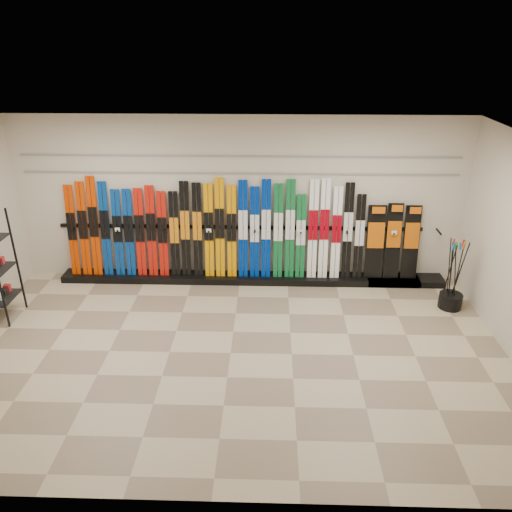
{
  "coord_description": "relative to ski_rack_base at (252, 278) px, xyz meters",
  "views": [
    {
      "loc": [
        0.55,
        -5.99,
        4.29
      ],
      "look_at": [
        0.34,
        1.0,
        1.1
      ],
      "focal_mm": 35.0,
      "sensor_mm": 36.0,
      "label": 1
    }
  ],
  "objects": [
    {
      "name": "ski_poles",
      "position": [
        3.36,
        -0.84,
        0.55
      ],
      "size": [
        0.32,
        0.31,
        1.18
      ],
      "color": "black",
      "rests_on": "pole_bin"
    },
    {
      "name": "slatwall_rail_0",
      "position": [
        -0.22,
        0.2,
        1.94
      ],
      "size": [
        7.6,
        0.02,
        0.03
      ],
      "primitive_type": "cube",
      "color": "gray",
      "rests_on": "back_wall"
    },
    {
      "name": "slatwall_rail_1",
      "position": [
        -0.22,
        0.2,
        2.24
      ],
      "size": [
        7.6,
        0.02,
        0.03
      ],
      "primitive_type": "cube",
      "color": "gray",
      "rests_on": "back_wall"
    },
    {
      "name": "pole_bin",
      "position": [
        3.38,
        -0.86,
        0.07
      ],
      "size": [
        0.38,
        0.38,
        0.25
      ],
      "primitive_type": "cylinder",
      "color": "black",
      "rests_on": "floor"
    },
    {
      "name": "floor",
      "position": [
        -0.22,
        -2.28,
        -0.06
      ],
      "size": [
        8.0,
        8.0,
        0.0
      ],
      "primitive_type": "plane",
      "color": "#87745D",
      "rests_on": "ground"
    },
    {
      "name": "skis",
      "position": [
        -0.66,
        0.06,
        0.91
      ],
      "size": [
        5.37,
        0.25,
        1.82
      ],
      "color": "#C93300",
      "rests_on": "ski_rack_base"
    },
    {
      "name": "ceiling",
      "position": [
        -0.22,
        -2.28,
        2.94
      ],
      "size": [
        8.0,
        8.0,
        0.0
      ],
      "primitive_type": "plane",
      "rotation": [
        3.14,
        0.0,
        0.0
      ],
      "color": "silver",
      "rests_on": "back_wall"
    },
    {
      "name": "snowboards",
      "position": [
        2.53,
        0.07,
        0.74
      ],
      "size": [
        0.95,
        0.22,
        1.38
      ],
      "color": "black",
      "rests_on": "ski_rack_base"
    },
    {
      "name": "ski_rack_base",
      "position": [
        0.0,
        0.0,
        0.0
      ],
      "size": [
        8.0,
        0.4,
        0.12
      ],
      "primitive_type": "cube",
      "color": "black",
      "rests_on": "floor"
    },
    {
      "name": "back_wall",
      "position": [
        -0.22,
        0.22,
        1.44
      ],
      "size": [
        8.0,
        0.0,
        8.0
      ],
      "primitive_type": "plane",
      "rotation": [
        1.57,
        0.0,
        0.0
      ],
      "color": "beige",
      "rests_on": "floor"
    }
  ]
}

